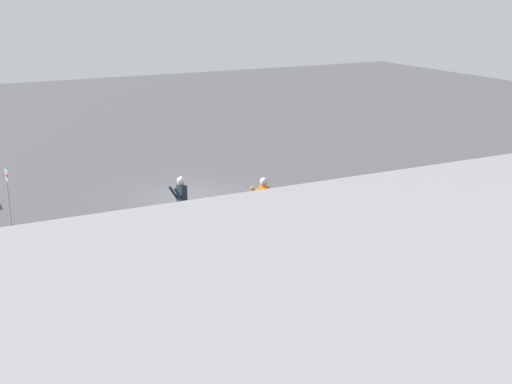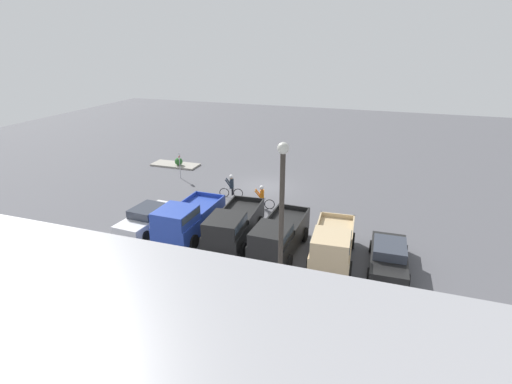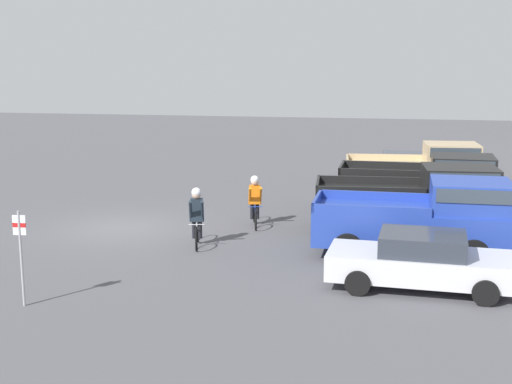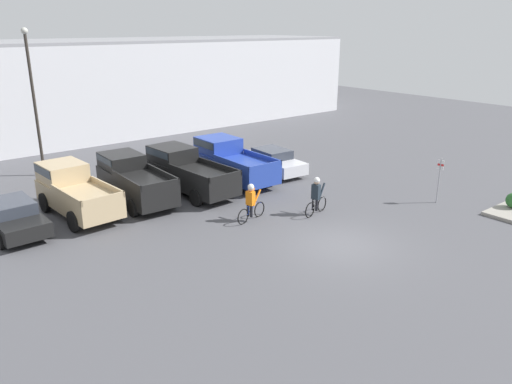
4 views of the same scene
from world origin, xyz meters
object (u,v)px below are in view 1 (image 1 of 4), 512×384
Objects in this scene: pickup_truck_2 at (346,235)px; pickup_truck_3 at (265,251)px; pickup_truck_0 at (493,212)px; fire_lane_sign at (8,190)px; pickup_truck_1 at (426,226)px; sedan_1 at (170,280)px; cyclist_1 at (263,199)px; cyclist_0 at (181,199)px.

pickup_truck_2 is 1.06× the size of pickup_truck_3.
fire_lane_sign is (14.00, -9.51, 0.21)m from pickup_truck_0.
pickup_truck_1 is 0.94× the size of pickup_truck_2.
cyclist_1 is (-5.59, -5.09, 0.18)m from sedan_1.
pickup_truck_0 is 0.96× the size of pickup_truck_1.
sedan_1 is (5.63, -0.18, -0.42)m from pickup_truck_2.
cyclist_0 reaches higher than cyclist_1.
cyclist_0 is 0.98× the size of cyclist_1.
pickup_truck_0 reaches higher than cyclist_1.
pickup_truck_0 is at bearing 140.37° from cyclist_0.
cyclist_0 is at bearing -39.63° from pickup_truck_0.
pickup_truck_0 reaches higher than sedan_1.
pickup_truck_3 is 1.16× the size of sedan_1.
pickup_truck_0 is 0.91× the size of pickup_truck_2.
pickup_truck_1 reaches higher than cyclist_0.
pickup_truck_3 is at bearing 1.50° from pickup_truck_2.
pickup_truck_2 is 7.09m from cyclist_0.
pickup_truck_0 is at bearing 175.87° from pickup_truck_2.
cyclist_1 is (2.80, -5.64, -0.23)m from pickup_truck_1.
cyclist_0 is (-0.07, -6.60, -0.23)m from pickup_truck_3.
pickup_truck_3 is 10.73m from fire_lane_sign.
pickup_truck_2 is 12.38m from fire_lane_sign.
pickup_truck_2 reaches higher than sedan_1.
pickup_truck_2 is 2.57× the size of fire_lane_sign.
pickup_truck_3 is 6.60m from cyclist_0.
pickup_truck_3 is at bearing 62.38° from cyclist_1.
pickup_truck_2 is at bearing 90.43° from cyclist_1.
cyclist_1 is at bearing -89.57° from pickup_truck_2.
cyclist_0 is (8.37, -6.93, -0.21)m from pickup_truck_0.
pickup_truck_1 is 8.84m from cyclist_0.
fire_lane_sign is (2.77, -8.92, 0.64)m from sedan_1.
pickup_truck_2 reaches higher than pickup_truck_1.
pickup_truck_1 is at bearing 128.73° from cyclist_0.
pickup_truck_1 is at bearing 116.42° from cyclist_1.
cyclist_1 is at bearing 155.28° from cyclist_0.
cyclist_0 is at bearing -51.27° from pickup_truck_1.
fire_lane_sign reaches higher than pickup_truck_1.
fire_lane_sign reaches higher than pickup_truck_3.
pickup_truck_1 is at bearing 177.00° from pickup_truck_3.
fire_lane_sign is at bearing -24.63° from cyclist_1.
cyclist_1 is (0.04, -5.27, -0.23)m from pickup_truck_2.
sedan_1 is 2.54× the size of cyclist_1.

